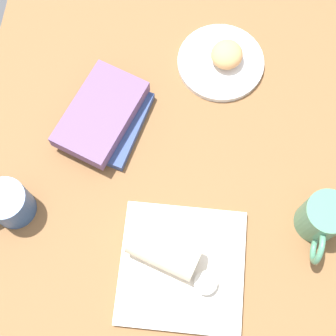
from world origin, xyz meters
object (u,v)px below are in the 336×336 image
Objects in this scene: scone_pastry at (227,54)px; sauce_cup at (205,283)px; square_plate at (182,267)px; round_plate at (221,62)px; book_stack at (105,117)px; second_mug at (8,204)px; breakfast_wrap at (164,251)px; coffee_mug at (322,219)px.

scone_pastry is 51.67cm from sauce_cup.
round_plate is at bearing 175.08° from square_plate.
book_stack is 27.70cm from second_mug.
book_stack is (-33.31, -25.27, 0.29)cm from sauce_cup.
square_plate is 6.22cm from breakfast_wrap.
scone_pastry is (-0.35, 1.10, 3.06)cm from round_plate.
sauce_cup is at bearing 59.99° from square_plate.
coffee_mug is (-14.97, 22.01, 2.51)cm from sauce_cup.
second_mug is (-8.17, -36.71, 3.79)cm from square_plate.
round_plate is at bearing 134.60° from second_mug.
second_mug is (40.66, -41.99, 0.84)cm from scone_pastry.
round_plate is at bearing -179.20° from sauce_cup.
breakfast_wrap reaches higher than scone_pastry.
second_mug reaches higher than sauce_cup.
breakfast_wrap is 32.36cm from coffee_mug.
breakfast_wrap is at bearing -72.20° from coffee_mug.
sauce_cup is 0.19× the size of book_stack.
book_stack is (18.34, -25.65, -0.78)cm from scone_pastry.
coffee_mug is at bearing 32.03° from round_plate.
coffee_mug reaches higher than sauce_cup.
square_plate is 1.01× the size of book_stack.
second_mug is (22.31, -16.33, 1.62)cm from book_stack.
sauce_cup is at bearing 37.18° from book_stack.
square_plate is (48.83, -5.27, -2.96)cm from scone_pastry.
book_stack is (18.00, -24.55, 2.28)cm from round_plate.
second_mug is (-11.00, -41.60, 1.91)cm from sauce_cup.
book_stack is at bearing -54.43° from scone_pastry.
book_stack is at bearing 48.46° from breakfast_wrap.
breakfast_wrap is (46.57, -9.18, 1.32)cm from scone_pastry.
scone_pastry reaches higher than round_plate.
scone_pastry is at bearing 7.05° from breakfast_wrap.
scone_pastry is at bearing -149.48° from coffee_mug.
square_plate is at bearing 77.45° from second_mug.
square_plate is at bearing -65.69° from coffee_mug.
breakfast_wrap is (46.23, -8.08, 4.37)cm from round_plate.
coffee_mug is (36.33, 22.73, 4.49)cm from round_plate.
breakfast_wrap is at bearing -120.01° from square_plate.
second_mug reaches higher than round_plate.
square_plate is at bearing -101.81° from breakfast_wrap.
square_plate is 1.80× the size of breakfast_wrap.
scone_pastry is 47.49cm from breakfast_wrap.
second_mug is at bearing -45.40° from round_plate.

